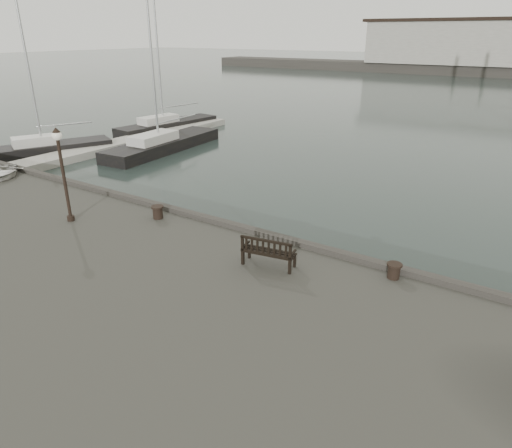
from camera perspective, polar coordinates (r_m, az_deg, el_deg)
The scene contains 11 objects.
ground at distance 15.89m, azimuth 2.91°, elevation -6.90°, with size 400.00×400.00×0.00m, color black.
pontoon at distance 35.57m, azimuth -17.17°, elevation 9.42°, with size 2.00×24.00×0.50m, color #A8A59C.
breakwater at distance 104.63m, azimuth 28.74°, elevation 18.22°, with size 140.00×9.50×12.20m.
bench at distance 13.27m, azimuth 1.56°, elevation -4.16°, with size 1.63×0.80×0.90m.
bollard_left at distance 17.08m, azimuth -12.19°, elevation 1.45°, with size 0.45×0.45×0.48m, color black.
bollard_right at distance 13.23m, azimuth 16.86°, elevation -5.63°, with size 0.42×0.42×0.44m, color black.
lamp_post at distance 17.24m, azimuth -23.15°, elevation 7.08°, with size 0.34×0.34×3.38m.
dinghy at distance 24.73m, azimuth -28.97°, elevation 5.73°, with size 1.67×2.34×0.49m, color beige.
yacht_a at distance 35.14m, azimuth -24.34°, elevation 8.24°, with size 5.33×8.31×11.35m.
yacht_b at distance 41.19m, azimuth -10.92°, elevation 11.72°, with size 3.22×9.95×12.95m.
yacht_c at distance 34.12m, azimuth -11.43°, elevation 9.43°, with size 3.27×10.57×13.90m.
Camera 1 is at (6.94, -11.94, 7.86)m, focal length 32.00 mm.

